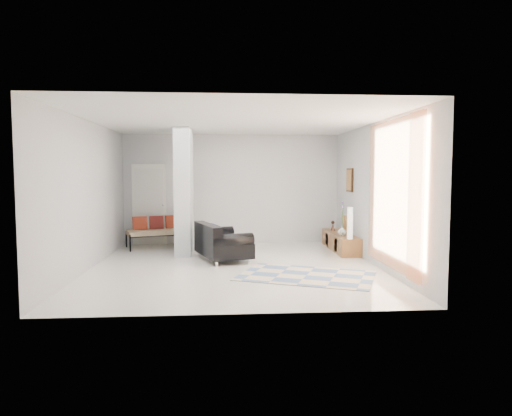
{
  "coord_description": "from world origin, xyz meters",
  "views": [
    {
      "loc": [
        -0.2,
        -8.75,
        1.81
      ],
      "look_at": [
        0.45,
        0.6,
        1.09
      ],
      "focal_mm": 32.0,
      "sensor_mm": 36.0,
      "label": 1
    }
  ],
  "objects": [
    {
      "name": "wall_front",
      "position": [
        0.0,
        -3.0,
        1.4
      ],
      "size": [
        6.0,
        0.0,
        6.0
      ],
      "primitive_type": "plane",
      "rotation": [
        -1.57,
        0.0,
        0.0
      ],
      "color": "#B6B8BB",
      "rests_on": "ground"
    },
    {
      "name": "wall_art",
      "position": [
        2.72,
        1.7,
        1.65
      ],
      "size": [
        0.04,
        0.45,
        0.55
      ],
      "primitive_type": "cube",
      "color": "#341D0E",
      "rests_on": "wall_right"
    },
    {
      "name": "wall_back",
      "position": [
        0.0,
        3.0,
        1.4
      ],
      "size": [
        6.0,
        0.0,
        6.0
      ],
      "primitive_type": "plane",
      "rotation": [
        1.57,
        0.0,
        0.0
      ],
      "color": "#B6B8BB",
      "rests_on": "ground"
    },
    {
      "name": "vase",
      "position": [
        2.47,
        1.38,
        0.5
      ],
      "size": [
        0.23,
        0.23,
        0.2
      ],
      "primitive_type": "imported",
      "rotation": [
        0.0,
        0.0,
        -0.17
      ],
      "color": "white",
      "rests_on": "media_console"
    },
    {
      "name": "ceiling",
      "position": [
        0.0,
        0.0,
        2.8
      ],
      "size": [
        6.0,
        6.0,
        0.0
      ],
      "primitive_type": "plane",
      "rotation": [
        3.14,
        0.0,
        0.0
      ],
      "color": "white",
      "rests_on": "wall_back"
    },
    {
      "name": "daybed",
      "position": [
        -1.71,
        2.47,
        0.42
      ],
      "size": [
        1.87,
        1.25,
        0.77
      ],
      "rotation": [
        0.0,
        0.0,
        0.33
      ],
      "color": "black",
      "rests_on": "floor"
    },
    {
      "name": "cylinder_lamp",
      "position": [
        2.5,
        0.84,
        0.74
      ],
      "size": [
        0.12,
        0.12,
        0.68
      ],
      "primitive_type": "cylinder",
      "color": "white",
      "rests_on": "media_console"
    },
    {
      "name": "area_rug",
      "position": [
        1.24,
        -0.9,
        0.01
      ],
      "size": [
        2.72,
        2.31,
        0.01
      ],
      "primitive_type": "cube",
      "rotation": [
        0.0,
        0.0,
        -0.4
      ],
      "color": "#C3B595",
      "rests_on": "floor"
    },
    {
      "name": "hallway_door",
      "position": [
        -2.1,
        2.96,
        1.02
      ],
      "size": [
        0.85,
        0.06,
        2.04
      ],
      "primitive_type": "cube",
      "color": "silver",
      "rests_on": "floor"
    },
    {
      "name": "media_console",
      "position": [
        2.52,
        1.7,
        0.2
      ],
      "size": [
        0.45,
        1.99,
        0.8
      ],
      "color": "brown",
      "rests_on": "floor"
    },
    {
      "name": "wall_right",
      "position": [
        2.75,
        0.0,
        1.4
      ],
      "size": [
        0.0,
        6.0,
        6.0
      ],
      "primitive_type": "plane",
      "rotation": [
        1.57,
        0.0,
        -1.57
      ],
      "color": "#B6B8BB",
      "rests_on": "ground"
    },
    {
      "name": "curtain",
      "position": [
        2.67,
        -1.15,
        1.45
      ],
      "size": [
        0.0,
        2.55,
        2.55
      ],
      "primitive_type": "plane",
      "rotation": [
        1.57,
        0.0,
        1.57
      ],
      "color": "#FE8342",
      "rests_on": "wall_right"
    },
    {
      "name": "loveseat",
      "position": [
        -0.29,
        0.74,
        0.36
      ],
      "size": [
        1.28,
        1.68,
        0.76
      ],
      "rotation": [
        0.0,
        0.0,
        0.32
      ],
      "color": "silver",
      "rests_on": "floor"
    },
    {
      "name": "partition_column",
      "position": [
        -1.1,
        1.6,
        1.4
      ],
      "size": [
        0.35,
        1.2,
        2.8
      ],
      "primitive_type": "cube",
      "color": "silver",
      "rests_on": "floor"
    },
    {
      "name": "bronze_figurine",
      "position": [
        2.47,
        2.26,
        0.52
      ],
      "size": [
        0.13,
        0.13,
        0.24
      ],
      "primitive_type": null,
      "rotation": [
        0.0,
        0.0,
        -0.06
      ],
      "color": "#331E16",
      "rests_on": "media_console"
    },
    {
      "name": "floor",
      "position": [
        0.0,
        0.0,
        0.0
      ],
      "size": [
        6.0,
        6.0,
        0.0
      ],
      "primitive_type": "plane",
      "color": "silver",
      "rests_on": "ground"
    },
    {
      "name": "wall_left",
      "position": [
        -2.75,
        0.0,
        1.4
      ],
      "size": [
        0.0,
        6.0,
        6.0
      ],
      "primitive_type": "plane",
      "rotation": [
        1.57,
        0.0,
        1.57
      ],
      "color": "#B6B8BB",
      "rests_on": "ground"
    }
  ]
}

